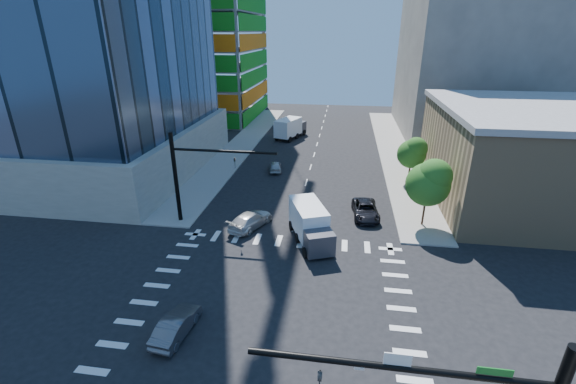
# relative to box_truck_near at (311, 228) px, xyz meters

# --- Properties ---
(ground) EXTENTS (160.00, 160.00, 0.00)m
(ground) POSITION_rel_box_truck_near_xyz_m (-1.95, -9.18, -1.46)
(ground) COLOR black
(ground) RESTS_ON ground
(road_markings) EXTENTS (20.00, 20.00, 0.01)m
(road_markings) POSITION_rel_box_truck_near_xyz_m (-1.95, -9.18, -1.45)
(road_markings) COLOR silver
(road_markings) RESTS_ON ground
(sidewalk_ne) EXTENTS (5.00, 60.00, 0.15)m
(sidewalk_ne) POSITION_rel_box_truck_near_xyz_m (10.55, 30.82, -1.38)
(sidewalk_ne) COLOR gray
(sidewalk_ne) RESTS_ON ground
(sidewalk_nw) EXTENTS (5.00, 60.00, 0.15)m
(sidewalk_nw) POSITION_rel_box_truck_near_xyz_m (-14.45, 30.82, -1.38)
(sidewalk_nw) COLOR gray
(sidewalk_nw) RESTS_ON ground
(commercial_building) EXTENTS (20.50, 22.50, 10.60)m
(commercial_building) POSITION_rel_box_truck_near_xyz_m (23.05, 12.82, 3.86)
(commercial_building) COLOR tan
(commercial_building) RESTS_ON ground
(bg_building_ne) EXTENTS (24.00, 30.00, 28.00)m
(bg_building_ne) POSITION_rel_box_truck_near_xyz_m (25.05, 45.82, 12.54)
(bg_building_ne) COLOR #625D58
(bg_building_ne) RESTS_ON ground
(signal_mast_nw) EXTENTS (10.20, 0.40, 9.00)m
(signal_mast_nw) POSITION_rel_box_truck_near_xyz_m (-11.95, 2.32, 4.04)
(signal_mast_nw) COLOR black
(signal_mast_nw) RESTS_ON sidewalk_nw
(tree_south) EXTENTS (4.16, 4.16, 6.82)m
(tree_south) POSITION_rel_box_truck_near_xyz_m (10.68, 4.73, 3.23)
(tree_south) COLOR #382316
(tree_south) RESTS_ON sidewalk_ne
(tree_north) EXTENTS (3.54, 3.52, 5.78)m
(tree_north) POSITION_rel_box_truck_near_xyz_m (10.98, 16.73, 2.53)
(tree_north) COLOR #382316
(tree_north) RESTS_ON sidewalk_ne
(car_nb_far) EXTENTS (2.90, 5.57, 1.50)m
(car_nb_far) POSITION_rel_box_truck_near_xyz_m (5.08, 6.07, -0.71)
(car_nb_far) COLOR black
(car_nb_far) RESTS_ON ground
(car_sb_near) EXTENTS (4.11, 5.75, 1.55)m
(car_sb_near) POSITION_rel_box_truck_near_xyz_m (-6.13, 2.08, -0.68)
(car_sb_near) COLOR silver
(car_sb_near) RESTS_ON ground
(car_sb_mid) EXTENTS (2.30, 4.24, 1.37)m
(car_sb_mid) POSITION_rel_box_truck_near_xyz_m (-6.60, 18.51, -0.77)
(car_sb_mid) COLOR #9EA1A5
(car_sb_mid) RESTS_ON ground
(car_sb_cross) EXTENTS (1.94, 4.42, 1.41)m
(car_sb_cross) POSITION_rel_box_truck_near_xyz_m (-7.34, -12.73, -0.75)
(car_sb_cross) COLOR #525056
(car_sb_cross) RESTS_ON ground
(box_truck_near) EXTENTS (4.79, 6.82, 3.29)m
(box_truck_near) POSITION_rel_box_truck_near_xyz_m (0.00, 0.00, 0.00)
(box_truck_near) COLOR black
(box_truck_near) RESTS_ON ground
(box_truck_far) EXTENTS (5.10, 7.42, 3.58)m
(box_truck_far) POSITION_rel_box_truck_near_xyz_m (-6.92, 36.53, 0.13)
(box_truck_far) COLOR black
(box_truck_far) RESTS_ON ground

